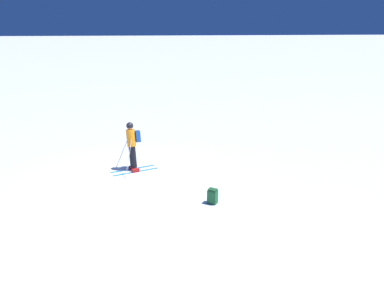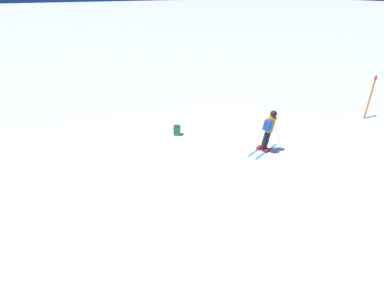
% 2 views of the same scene
% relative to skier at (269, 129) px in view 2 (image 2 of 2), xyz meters
% --- Properties ---
extents(ground_plane, '(300.00, 300.00, 0.00)m').
position_rel_skier_xyz_m(ground_plane, '(1.28, 0.03, -1.08)').
color(ground_plane, white).
extents(skier, '(1.33, 1.84, 1.93)m').
position_rel_skier_xyz_m(skier, '(0.00, 0.00, 0.00)').
color(skier, '#1E7AC6').
rests_on(skier, ground).
extents(spare_backpack, '(0.35, 0.37, 0.50)m').
position_rel_skier_xyz_m(spare_backpack, '(3.24, 2.68, -0.83)').
color(spare_backpack, '#236633').
rests_on(spare_backpack, ground).
extents(trail_marker, '(0.13, 0.13, 2.34)m').
position_rel_skier_xyz_m(trail_marker, '(0.43, -7.08, 0.19)').
color(trail_marker, orange).
rests_on(trail_marker, ground).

